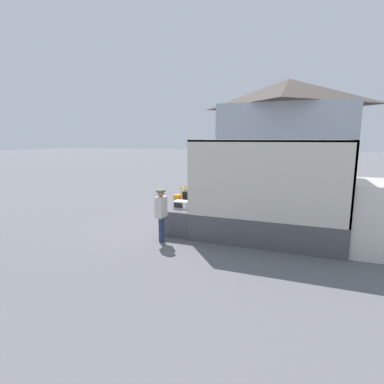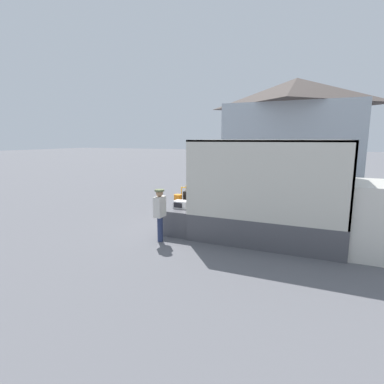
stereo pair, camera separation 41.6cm
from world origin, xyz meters
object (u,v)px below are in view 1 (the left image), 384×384
object	(u,v)px
portable_generator	(190,197)
orange_bucket	(177,200)
box_truck	(320,216)
worker_person	(161,210)
microwave	(182,204)

from	to	relation	value
portable_generator	orange_bucket	bearing A→B (deg)	-131.58
box_truck	portable_generator	size ratio (longest dim) A/B	10.99
portable_generator	worker_person	size ratio (longest dim) A/B	0.37
microwave	portable_generator	world-z (taller)	portable_generator
box_truck	orange_bucket	xyz separation A→B (m)	(-4.94, 0.01, 0.16)
portable_generator	worker_person	world-z (taller)	worker_person
orange_bucket	worker_person	world-z (taller)	worker_person
microwave	worker_person	world-z (taller)	worker_person
box_truck	worker_person	xyz separation A→B (m)	(-4.76, -1.67, 0.14)
orange_bucket	microwave	bearing A→B (deg)	-52.14
box_truck	microwave	bearing A→B (deg)	-174.09
portable_generator	orange_bucket	world-z (taller)	portable_generator
microwave	worker_person	distance (m)	1.22
microwave	orange_bucket	size ratio (longest dim) A/B	1.33
box_truck	worker_person	bearing A→B (deg)	-160.65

